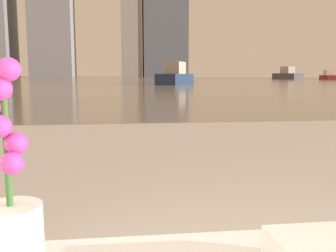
% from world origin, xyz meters
% --- Properties ---
extents(potted_orchid, '(0.11, 0.11, 0.38)m').
position_xyz_m(potted_orchid, '(-0.60, 0.93, 0.65)').
color(potted_orchid, silver).
rests_on(potted_orchid, bathtub).
extents(harbor_water, '(180.00, 110.00, 0.01)m').
position_xyz_m(harbor_water, '(0.00, 62.00, 0.01)').
color(harbor_water, gray).
rests_on(harbor_water, ground_plane).
extents(harbor_boat_0, '(3.36, 6.04, 2.15)m').
position_xyz_m(harbor_boat_0, '(27.77, 61.72, 0.77)').
color(harbor_boat_0, '#4C4C51').
rests_on(harbor_boat_0, harbor_water).
extents(harbor_boat_1, '(2.08, 4.18, 1.50)m').
position_xyz_m(harbor_boat_1, '(31.45, 55.29, 0.54)').
color(harbor_boat_1, maroon).
rests_on(harbor_boat_1, harbor_water).
extents(harbor_boat_2, '(3.89, 5.34, 1.91)m').
position_xyz_m(harbor_boat_2, '(4.17, 32.06, 0.68)').
color(harbor_boat_2, navy).
rests_on(harbor_boat_2, harbor_water).
extents(harbor_boat_4, '(1.37, 3.16, 1.15)m').
position_xyz_m(harbor_boat_4, '(10.06, 81.16, 0.41)').
color(harbor_boat_4, '#2D2D33').
rests_on(harbor_boat_4, harbor_water).
extents(skyline_tower_3, '(6.19, 6.88, 31.80)m').
position_xyz_m(skyline_tower_3, '(2.77, 118.00, 15.90)').
color(skyline_tower_3, gray).
rests_on(skyline_tower_3, ground_plane).
extents(skyline_tower_4, '(13.59, 8.04, 41.16)m').
position_xyz_m(skyline_tower_4, '(13.17, 118.00, 20.58)').
color(skyline_tower_4, '#4C515B').
rests_on(skyline_tower_4, ground_plane).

